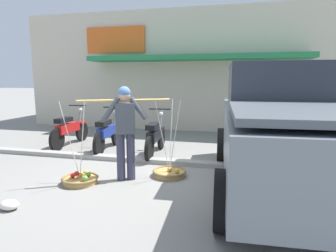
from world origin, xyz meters
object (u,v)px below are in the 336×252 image
Objects in this scene: motorcycle_nearest_shop at (69,130)px; plastic_litter_bag at (9,205)px; fruit_basket_left_side at (80,179)px; parked_truck at (284,128)px; motorcycle_third_in_row at (155,137)px; fruit_vendor at (125,127)px; motorcycle_second_in_row at (107,133)px; fruit_basket_right_side at (169,172)px.

motorcycle_nearest_shop is 6.50× the size of plastic_litter_bag.
plastic_litter_bag is at bearing -69.57° from motorcycle_nearest_shop.
fruit_basket_left_side is 0.30× the size of parked_truck.
fruit_basket_left_side is 0.80× the size of motorcycle_third_in_row.
motorcycle_third_in_row is 6.51× the size of plastic_litter_bag.
motorcycle_nearest_shop is at bearing 110.43° from plastic_litter_bag.
motorcycle_nearest_shop and motorcycle_third_in_row have the same top height.
parked_truck is at bearing -20.15° from motorcycle_nearest_shop.
fruit_vendor reaches higher than motorcycle_third_in_row.
motorcycle_third_in_row is (0.77, 2.13, 0.38)m from fruit_basket_left_side.
fruit_basket_left_side is at bearing 70.35° from plastic_litter_bag.
motorcycle_second_in_row is (-0.56, 2.30, 0.38)m from fruit_basket_left_side.
motorcycle_nearest_shop and motorcycle_second_in_row have the same top height.
motorcycle_third_in_row is (0.05, 1.77, -0.52)m from fruit_vendor.
fruit_basket_left_side reaches higher than motorcycle_nearest_shop.
parked_truck is 17.14× the size of plastic_litter_bag.
parked_truck reaches higher than motorcycle_third_in_row.
motorcycle_nearest_shop is (-1.80, 2.53, 0.38)m from fruit_basket_left_side.
fruit_basket_left_side reaches higher than plastic_litter_bag.
fruit_vendor is 2.37m from motorcycle_second_in_row.
fruit_vendor is 1.22m from fruit_basket_right_side.
parked_truck is at bearing -29.79° from motorcycle_third_in_row.
fruit_vendor reaches higher than motorcycle_nearest_shop.
parked_truck is (1.96, -0.11, 0.96)m from fruit_basket_right_side.
parked_truck reaches higher than fruit_basket_left_side.
motorcycle_nearest_shop is 1.00× the size of motorcycle_second_in_row.
motorcycle_third_in_row is at bearing 115.89° from fruit_basket_right_side.
parked_truck is (3.96, -1.68, 0.58)m from motorcycle_second_in_row.
plastic_litter_bag is at bearing -87.74° from motorcycle_second_in_row.
motorcycle_third_in_row is (2.57, -0.40, 0.00)m from motorcycle_nearest_shop.
motorcycle_third_in_row is (1.32, -0.17, 0.00)m from motorcycle_second_in_row.
plastic_litter_bag is (-1.86, -1.91, -0.00)m from fruit_basket_right_side.
parked_truck reaches higher than motorcycle_second_in_row.
motorcycle_nearest_shop is (-3.25, 1.80, 0.38)m from fruit_basket_right_side.
fruit_basket_left_side is 2.30m from motorcycle_third_in_row.
fruit_basket_right_side reaches higher than motorcycle_nearest_shop.
fruit_basket_right_side is at bearing 27.00° from fruit_vendor.
fruit_basket_left_side is at bearing -109.77° from motorcycle_third_in_row.
fruit_vendor is at bearing 27.08° from fruit_basket_left_side.
motorcycle_second_in_row is at bearing 103.62° from fruit_basket_left_side.
fruit_vendor is 2.70m from parked_truck.
motorcycle_nearest_shop is at bearing 171.13° from motorcycle_third_in_row.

